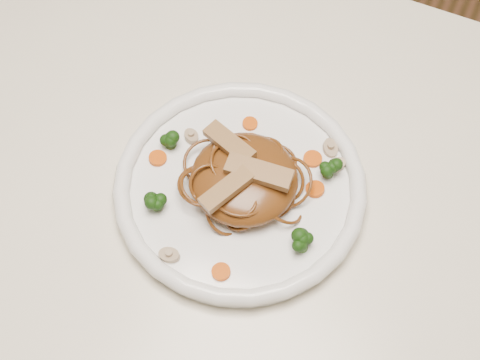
% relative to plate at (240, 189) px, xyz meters
% --- Properties ---
extents(ground, '(4.00, 4.00, 0.00)m').
position_rel_plate_xyz_m(ground, '(0.00, -0.01, -0.76)').
color(ground, '#4E371A').
rests_on(ground, ground).
extents(table, '(1.20, 0.80, 0.75)m').
position_rel_plate_xyz_m(table, '(0.00, -0.01, -0.11)').
color(table, beige).
rests_on(table, ground).
extents(plate, '(0.39, 0.39, 0.02)m').
position_rel_plate_xyz_m(plate, '(0.00, 0.00, 0.00)').
color(plate, white).
rests_on(plate, table).
extents(noodle_mound, '(0.14, 0.14, 0.04)m').
position_rel_plate_xyz_m(noodle_mound, '(0.00, 0.00, 0.03)').
color(noodle_mound, '#663013').
rests_on(noodle_mound, plate).
extents(chicken_a, '(0.08, 0.03, 0.01)m').
position_rel_plate_xyz_m(chicken_a, '(0.02, 0.00, 0.05)').
color(chicken_a, '#A8804F').
rests_on(chicken_a, noodle_mound).
extents(chicken_b, '(0.07, 0.04, 0.01)m').
position_rel_plate_xyz_m(chicken_b, '(-0.02, 0.02, 0.05)').
color(chicken_b, '#A8804F').
rests_on(chicken_b, noodle_mound).
extents(chicken_c, '(0.05, 0.07, 0.01)m').
position_rel_plate_xyz_m(chicken_c, '(-0.00, -0.03, 0.05)').
color(chicken_c, '#A8804F').
rests_on(chicken_c, noodle_mound).
extents(broccoli_0, '(0.03, 0.03, 0.03)m').
position_rel_plate_xyz_m(broccoli_0, '(0.09, 0.06, 0.02)').
color(broccoli_0, '#173E0C').
rests_on(broccoli_0, plate).
extents(broccoli_1, '(0.03, 0.03, 0.03)m').
position_rel_plate_xyz_m(broccoli_1, '(-0.10, 0.02, 0.02)').
color(broccoli_1, '#173E0C').
rests_on(broccoli_1, plate).
extents(broccoli_2, '(0.03, 0.03, 0.03)m').
position_rel_plate_xyz_m(broccoli_2, '(-0.08, -0.06, 0.02)').
color(broccoli_2, '#173E0C').
rests_on(broccoli_2, plate).
extents(broccoli_3, '(0.03, 0.03, 0.03)m').
position_rel_plate_xyz_m(broccoli_3, '(0.10, -0.04, 0.02)').
color(broccoli_3, '#173E0C').
rests_on(broccoli_3, plate).
extents(carrot_0, '(0.03, 0.03, 0.00)m').
position_rel_plate_xyz_m(carrot_0, '(0.06, 0.07, 0.01)').
color(carrot_0, '#E55208').
rests_on(carrot_0, plate).
extents(carrot_1, '(0.03, 0.03, 0.00)m').
position_rel_plate_xyz_m(carrot_1, '(-0.11, -0.01, 0.01)').
color(carrot_1, '#E55208').
rests_on(carrot_1, plate).
extents(carrot_2, '(0.03, 0.03, 0.00)m').
position_rel_plate_xyz_m(carrot_2, '(0.08, 0.03, 0.01)').
color(carrot_2, '#E55208').
rests_on(carrot_2, plate).
extents(carrot_3, '(0.02, 0.02, 0.00)m').
position_rel_plate_xyz_m(carrot_3, '(-0.03, 0.08, 0.01)').
color(carrot_3, '#E55208').
rests_on(carrot_3, plate).
extents(carrot_4, '(0.02, 0.02, 0.00)m').
position_rel_plate_xyz_m(carrot_4, '(0.03, -0.11, 0.01)').
color(carrot_4, '#E55208').
rests_on(carrot_4, plate).
extents(mushroom_0, '(0.03, 0.03, 0.01)m').
position_rel_plate_xyz_m(mushroom_0, '(-0.03, -0.11, 0.01)').
color(mushroom_0, '#C2AA91').
rests_on(mushroom_0, plate).
extents(mushroom_1, '(0.03, 0.03, 0.01)m').
position_rel_plate_xyz_m(mushroom_1, '(0.09, 0.07, 0.01)').
color(mushroom_1, '#C2AA91').
rests_on(mushroom_1, plate).
extents(mushroom_2, '(0.03, 0.03, 0.01)m').
position_rel_plate_xyz_m(mushroom_2, '(-0.08, 0.04, 0.01)').
color(mushroom_2, '#C2AA91').
rests_on(mushroom_2, plate).
extents(mushroom_3, '(0.04, 0.04, 0.01)m').
position_rel_plate_xyz_m(mushroom_3, '(0.08, 0.09, 0.01)').
color(mushroom_3, '#C2AA91').
rests_on(mushroom_3, plate).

